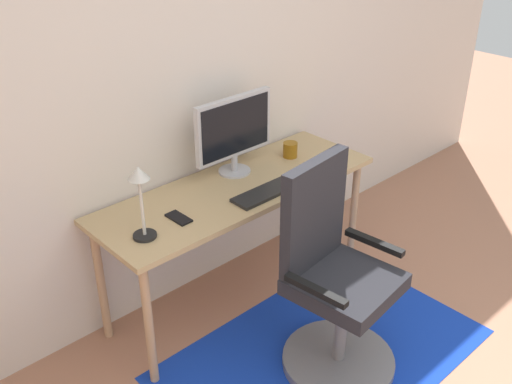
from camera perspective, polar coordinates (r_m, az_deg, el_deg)
The scene contains 10 objects.
wall_back at distance 3.19m, azimuth -6.61°, elevation 11.68°, with size 6.00×0.10×2.60m, color beige.
area_rug at distance 3.22m, azimuth 6.45°, elevation -15.16°, with size 1.63×1.04×0.01m, color #1234AA.
desk at distance 3.21m, azimuth -1.73°, elevation -0.60°, with size 1.62×0.56×0.73m.
monitor at distance 3.21m, azimuth -2.14°, elevation 5.98°, with size 0.50×0.18×0.44m.
keyboard at distance 3.10m, azimuth 1.23°, elevation 0.09°, with size 0.43×0.13×0.02m, color black.
computer_mouse at distance 3.29m, azimuth 5.44°, elevation 1.85°, with size 0.06×0.10×0.03m, color black.
coffee_cup at distance 3.49m, azimuth 3.31°, elevation 4.07°, with size 0.09×0.09×0.09m, color #8A5811.
cell_phone at distance 2.90m, azimuth -7.43°, elevation -2.49°, with size 0.07×0.14×0.01m, color black.
desk_lamp at distance 2.66m, azimuth -11.07°, elevation 0.20°, with size 0.11×0.11×0.36m.
office_chair at distance 2.91m, azimuth 7.49°, elevation -9.52°, with size 0.57×0.57×1.09m.
Camera 1 is at (-1.80, -0.26, 2.22)m, focal length 41.65 mm.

